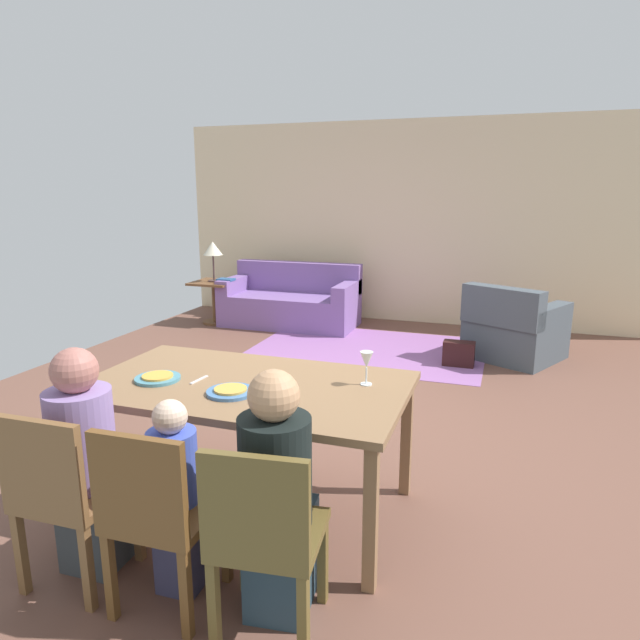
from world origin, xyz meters
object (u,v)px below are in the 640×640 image
dining_chair_woman (264,532)px  handbag (459,354)px  person_child (179,501)px  side_table (215,296)px  person_man (90,467)px  dining_table (246,394)px  plate_near_child (231,392)px  dining_chair_man (63,490)px  book_lower (225,281)px  book_upper (226,280)px  wine_glass (367,361)px  dining_chair_child (156,510)px  plate_near_man (158,378)px  person_woman (278,503)px  armchair (513,330)px  table_lamp (213,250)px  couch (291,303)px

dining_chair_woman → handbag: (0.40, 3.99, -0.36)m
person_child → side_table: 5.32m
person_man → side_table: person_man is taller
dining_table → plate_near_child: size_ratio=7.04×
dining_chair_man → book_lower: dining_chair_man is taller
dining_chair_woman → book_upper: (-2.75, 4.84, 0.13)m
wine_glass → dining_chair_child: size_ratio=0.21×
plate_near_child → dining_chair_child: size_ratio=0.29×
side_table → handbag: size_ratio=1.81×
plate_near_man → wine_glass: bearing=15.0°
dining_table → person_man: person_man is taller
dining_chair_man → person_child: bearing=19.5°
plate_near_child → dining_chair_woman: dining_chair_woman is taller
dining_table → person_child: size_ratio=1.90×
dining_table → book_upper: (-2.26, 3.98, -0.07)m
person_child → handbag: 3.93m
person_woman → handbag: bearing=83.8°
handbag → side_table: bearing=165.0°
dining_table → armchair: bearing=68.3°
dining_chair_child → table_lamp: table_lamp is taller
plate_near_man → person_man: 0.63m
dining_table → book_upper: 4.57m
plate_near_child → couch: couch is taller
book_upper → handbag: 3.30m
person_child → dining_chair_woman: (0.49, -0.17, 0.06)m
person_man → book_lower: bearing=110.9°
plate_near_child → table_lamp: table_lamp is taller
wine_glass → dining_chair_man: size_ratio=0.21×
couch → handbag: (2.33, -1.16, -0.17)m
plate_near_child → side_table: 4.89m
dining_chair_man → person_child: person_child is taller
armchair → side_table: bearing=173.4°
wine_glass → person_man: 1.47m
book_lower → side_table: bearing=169.3°
dining_table → book_lower: size_ratio=8.00×
person_child → book_lower: bearing=115.8°
person_child → armchair: size_ratio=0.80×
dining_chair_woman → armchair: (0.93, 4.44, -0.17)m
book_lower → dining_chair_child: bearing=-64.9°
dining_table → person_man: (-0.48, -0.69, -0.18)m
dining_chair_woman → book_lower: (-2.76, 4.85, 0.10)m
table_lamp → book_lower: 0.46m
couch → table_lamp: table_lamp is taller
person_woman → dining_chair_child: bearing=-159.9°
person_child → table_lamp: table_lamp is taller
person_man → side_table: bearing=112.7°
book_lower → book_upper: (0.01, -0.01, 0.03)m
dining_chair_woman → armchair: size_ratio=0.75×
plate_near_man → dining_chair_man: bearing=-89.9°
person_man → dining_chair_child: size_ratio=1.28×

